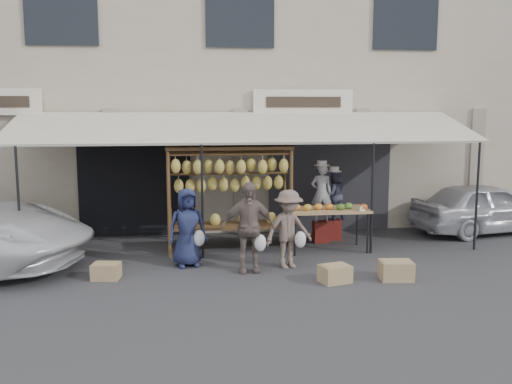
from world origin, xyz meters
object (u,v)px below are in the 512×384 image
Objects in this scene: vendor_left at (321,193)px; customer_mid at (248,227)px; vendor_right at (334,195)px; crate_near_a at (335,274)px; crate_far at (106,271)px; customer_right at (288,229)px; customer_left at (187,228)px; crate_near_b at (396,270)px; sedan at (485,207)px; banana_rack at (229,177)px; produce_table at (328,210)px.

customer_mid is (-1.90, -2.15, -0.29)m from vendor_left.
vendor_right reaches higher than crate_near_a.
vendor_right is 2.44× the size of crate_far.
customer_right is 1.34m from crate_near_a.
customer_left is 2.70× the size of crate_near_b.
customer_right is (0.79, 0.17, -0.09)m from customer_mid.
customer_right is (-1.45, -2.19, -0.29)m from vendor_right.
customer_left is 0.41× the size of sedan.
customer_right is at bearing 103.97° from sedan.
sedan is (3.85, 0.23, -0.42)m from vendor_right.
vendor_left is 0.87× the size of customer_left.
crate_far is (-5.09, 0.69, -0.03)m from crate_near_b.
vendor_right is 5.48m from crate_far.
vendor_right is 0.76× the size of customer_left.
banana_rack is at bearing 1.97° from vendor_right.
vendor_left reaches higher than customer_right.
produce_table is 1.30× the size of vendor_left.
produce_table is at bearing 95.76° from sedan.
vendor_right is at bearing 15.38° from customer_left.
crate_far is (-2.55, -0.14, -0.70)m from customer_mid.
customer_mid is at bearing 149.34° from crate_near_a.
sedan is (4.24, 1.24, -0.25)m from produce_table.
sedan is at bearing 36.44° from crate_near_a.
customer_left reaches higher than customer_right.
produce_table is at bearing 107.43° from crate_near_b.
customer_left is at bearing 159.50° from crate_near_b.
vendor_left is at bearing 85.47° from sedan.
produce_table is 3.37× the size of crate_near_a.
customer_mid reaches higher than sedan.
customer_left reaches higher than produce_table.
produce_table is at bearing 18.75° from crate_far.
crate_near_b reaches higher than crate_near_a.
banana_rack is at bearing 124.14° from crate_near_a.
customer_mid is at bearing 102.51° from sedan.
customer_left is 7.49m from sedan.
customer_left is at bearing 12.78° from vendor_right.
banana_rack is 3.23m from crate_far.
vendor_left is 0.87× the size of customer_right.
sedan is (4.66, 3.44, 0.47)m from crate_near_a.
sedan is at bearing 17.59° from crate_far.
customer_left is 1.23m from customer_mid.
customer_mid reaches higher than vendor_right.
banana_rack reaches higher than produce_table.
crate_far is at bearing 11.64° from vendor_right.
customer_left is at bearing -130.62° from banana_rack.
vendor_right reaches higher than crate_far.
vendor_right is at bearing -147.03° from vendor_left.
customer_mid reaches higher than crate_far.
crate_far is (-4.45, -2.29, -0.98)m from vendor_left.
customer_left is 0.90× the size of customer_mid.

